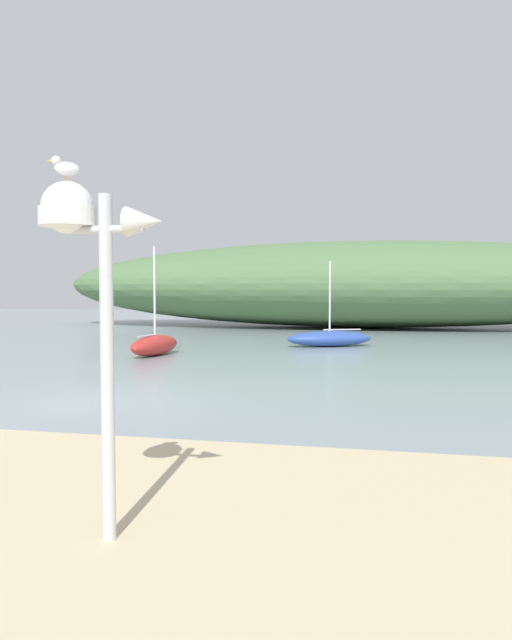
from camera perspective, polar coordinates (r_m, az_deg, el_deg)
ground_plane at (r=13.40m, az=-15.15°, el=-7.62°), size 120.00×120.00×0.00m
distant_hill at (r=39.97m, az=10.00°, el=3.43°), size 41.54×12.19×5.74m
mast_structure at (r=5.37m, az=-16.29°, el=6.95°), size 1.12×0.50×3.16m
seagull_on_radar at (r=5.54m, az=-18.03°, el=13.94°), size 0.26×0.23×0.21m
sailboat_inner_mooring at (r=25.76m, az=7.16°, el=-1.78°), size 3.98×2.66×3.72m
sailboat_far_right at (r=22.34m, az=-9.79°, el=-2.39°), size 1.31×3.18×4.08m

